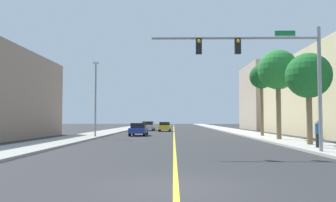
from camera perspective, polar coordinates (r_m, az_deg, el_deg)
ground at (r=51.70m, az=0.96°, el=-5.01°), size 192.00×192.00×0.00m
sidewalk_left at (r=52.51m, az=-9.27°, el=-4.86°), size 3.86×168.00×0.15m
sidewalk_right at (r=52.54m, az=11.19°, el=-4.84°), size 3.86×168.00×0.15m
lane_marking_center at (r=51.70m, az=0.96°, el=-5.01°), size 0.16×144.00×0.01m
building_right_far at (r=69.90m, az=18.72°, el=0.56°), size 15.44×15.14×11.91m
traffic_signal_mast at (r=19.95m, az=15.97°, el=6.03°), size 9.11×0.36×6.68m
street_lamp at (r=36.26m, az=-11.55°, el=0.99°), size 0.56×0.28×7.47m
palm_near at (r=26.15m, az=21.63°, el=3.70°), size 3.09×3.09×6.24m
palm_mid at (r=32.28m, az=17.24°, el=4.71°), size 3.45×3.45×7.73m
palm_far at (r=38.49m, az=14.79°, el=3.63°), size 2.51×2.51×7.43m
car_yellow at (r=54.89m, az=-0.53°, el=-4.12°), size 1.87×4.01×1.44m
car_blue at (r=40.18m, az=-4.75°, el=-4.54°), size 1.86×4.19×1.43m
car_silver at (r=58.60m, az=-3.19°, el=-4.00°), size 2.11×4.18×1.51m
pedestrian at (r=23.24m, az=23.00°, el=-4.85°), size 0.38×0.38×1.67m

